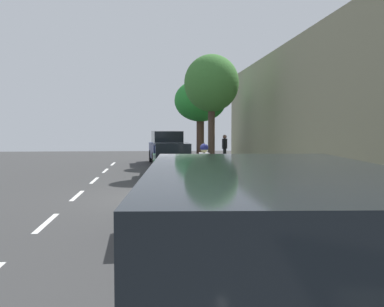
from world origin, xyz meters
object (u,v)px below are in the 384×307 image
(parked_suv_dark_blue_far, at_px, (167,147))
(street_tree_near_cyclist, at_px, (212,84))
(bicycle_at_curb, at_px, (197,185))
(cyclist_with_backpack, at_px, (205,165))
(parked_sedan_black_second, at_px, (197,198))
(street_tree_mid_block, at_px, (200,101))
(parked_sedan_green_mid, at_px, (172,160))
(pedestrian_on_phone, at_px, (225,147))

(parked_suv_dark_blue_far, relative_size, street_tree_near_cyclist, 0.88)
(bicycle_at_curb, relative_size, cyclist_with_backpack, 0.99)
(parked_sedan_black_second, relative_size, bicycle_at_curb, 2.61)
(parked_sedan_black_second, xyz_separation_m, street_tree_mid_block, (1.72, 16.59, 2.95))
(parked_sedan_green_mid, height_order, street_tree_mid_block, street_tree_mid_block)
(parked_sedan_black_second, height_order, street_tree_mid_block, street_tree_mid_block)
(parked_sedan_black_second, xyz_separation_m, bicycle_at_curb, (0.47, 5.26, -0.39))
(street_tree_mid_block, bearing_deg, bicycle_at_curb, -96.28)
(parked_sedan_black_second, distance_m, parked_sedan_green_mid, 11.00)
(parked_suv_dark_blue_far, bearing_deg, street_tree_near_cyclist, -74.09)
(parked_sedan_green_mid, distance_m, bicycle_at_curb, 5.78)
(parked_sedan_black_second, distance_m, pedestrian_on_phone, 17.11)
(parked_sedan_green_mid, distance_m, pedestrian_on_phone, 6.69)
(parked_suv_dark_blue_far, bearing_deg, parked_sedan_black_second, -89.39)
(parked_suv_dark_blue_far, relative_size, street_tree_mid_block, 1.00)
(parked_sedan_black_second, height_order, street_tree_near_cyclist, street_tree_near_cyclist)
(bicycle_at_curb, xyz_separation_m, street_tree_mid_block, (1.25, 11.33, 3.34))
(bicycle_at_curb, bearing_deg, parked_sedan_green_mid, 95.79)
(parked_sedan_black_second, xyz_separation_m, parked_sedan_green_mid, (-0.11, 11.00, 0.00))
(parked_sedan_black_second, relative_size, parked_sedan_green_mid, 1.01)
(parked_sedan_green_mid, bearing_deg, pedestrian_on_phone, 60.45)
(parked_sedan_green_mid, xyz_separation_m, pedestrian_on_phone, (3.29, 5.81, 0.31))
(cyclist_with_backpack, xyz_separation_m, street_tree_near_cyclist, (1.02, 6.57, 3.16))
(street_tree_mid_block, bearing_deg, parked_sedan_black_second, -95.91)
(parked_sedan_green_mid, height_order, cyclist_with_backpack, cyclist_with_backpack)
(parked_sedan_black_second, xyz_separation_m, street_tree_near_cyclist, (1.72, 11.39, 3.47))
(parked_sedan_green_mid, height_order, parked_suv_dark_blue_far, parked_suv_dark_blue_far)
(bicycle_at_curb, bearing_deg, street_tree_mid_block, 83.72)
(parked_suv_dark_blue_far, bearing_deg, street_tree_mid_block, -38.16)
(street_tree_near_cyclist, bearing_deg, bicycle_at_curb, -101.50)
(parked_sedan_green_mid, bearing_deg, parked_sedan_black_second, -89.42)
(parked_suv_dark_blue_far, height_order, cyclist_with_backpack, parked_suv_dark_blue_far)
(street_tree_near_cyclist, height_order, pedestrian_on_phone, street_tree_near_cyclist)
(street_tree_mid_block, xyz_separation_m, pedestrian_on_phone, (1.46, 0.22, -2.64))
(bicycle_at_curb, distance_m, cyclist_with_backpack, 0.85)
(parked_sedan_green_mid, bearing_deg, parked_suv_dark_blue_far, 90.65)
(parked_sedan_black_second, relative_size, street_tree_mid_block, 0.93)
(parked_sedan_green_mid, xyz_separation_m, cyclist_with_backpack, (0.81, -6.18, 0.30))
(street_tree_near_cyclist, height_order, street_tree_mid_block, street_tree_near_cyclist)
(parked_sedan_black_second, distance_m, parked_suv_dark_blue_far, 18.09)
(parked_suv_dark_blue_far, relative_size, bicycle_at_curb, 2.81)
(cyclist_with_backpack, xyz_separation_m, pedestrian_on_phone, (2.49, 11.99, 0.01))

